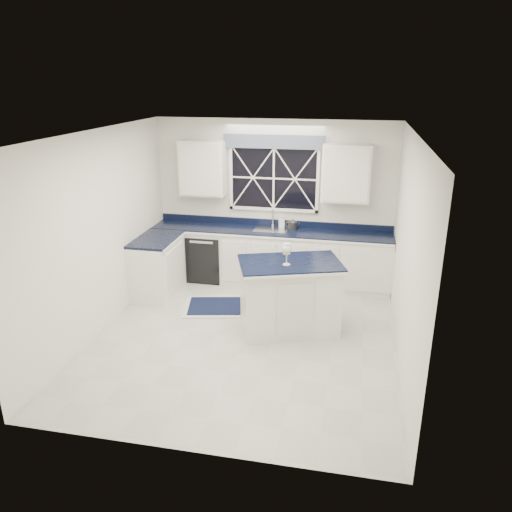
% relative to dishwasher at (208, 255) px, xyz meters
% --- Properties ---
extents(ground, '(4.50, 4.50, 0.00)m').
position_rel_dishwasher_xyz_m(ground, '(1.10, -1.95, -0.41)').
color(ground, '#B3B3AE').
rests_on(ground, ground).
extents(back_wall, '(4.00, 0.10, 2.70)m').
position_rel_dishwasher_xyz_m(back_wall, '(1.10, 0.30, 0.94)').
color(back_wall, silver).
rests_on(back_wall, ground).
extents(base_cabinets, '(3.99, 1.60, 0.90)m').
position_rel_dishwasher_xyz_m(base_cabinets, '(0.77, -0.17, 0.04)').
color(base_cabinets, white).
rests_on(base_cabinets, ground).
extents(countertop, '(3.98, 0.64, 0.04)m').
position_rel_dishwasher_xyz_m(countertop, '(1.10, 0.00, 0.51)').
color(countertop, black).
rests_on(countertop, base_cabinets).
extents(dishwasher, '(0.60, 0.58, 0.82)m').
position_rel_dishwasher_xyz_m(dishwasher, '(0.00, 0.00, 0.00)').
color(dishwasher, black).
rests_on(dishwasher, ground).
extents(window, '(1.65, 0.09, 1.26)m').
position_rel_dishwasher_xyz_m(window, '(1.10, 0.25, 1.42)').
color(window, black).
rests_on(window, ground).
extents(upper_cabinets, '(3.10, 0.34, 0.90)m').
position_rel_dishwasher_xyz_m(upper_cabinets, '(1.10, 0.13, 1.49)').
color(upper_cabinets, white).
rests_on(upper_cabinets, ground).
extents(faucet, '(0.05, 0.20, 0.30)m').
position_rel_dishwasher_xyz_m(faucet, '(1.10, 0.19, 0.69)').
color(faucet, '#B6B6B9').
rests_on(faucet, countertop).
extents(island, '(1.53, 1.20, 1.00)m').
position_rel_dishwasher_xyz_m(island, '(1.65, -1.60, 0.09)').
color(island, white).
rests_on(island, ground).
extents(rug, '(1.41, 1.03, 0.02)m').
position_rel_dishwasher_xyz_m(rug, '(0.61, -1.09, -0.40)').
color(rug, beige).
rests_on(rug, ground).
extents(kettle, '(0.25, 0.16, 0.17)m').
position_rel_dishwasher_xyz_m(kettle, '(1.45, 0.13, 0.61)').
color(kettle, '#2B2B2D').
rests_on(kettle, countertop).
extents(wine_glass, '(0.12, 0.12, 0.29)m').
position_rel_dishwasher_xyz_m(wine_glass, '(1.61, -1.71, 0.79)').
color(wine_glass, silver).
rests_on(wine_glass, island).
extents(soap_bottle, '(0.11, 0.11, 0.20)m').
position_rel_dishwasher_xyz_m(soap_bottle, '(1.25, 0.21, 0.63)').
color(soap_bottle, silver).
rests_on(soap_bottle, countertop).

